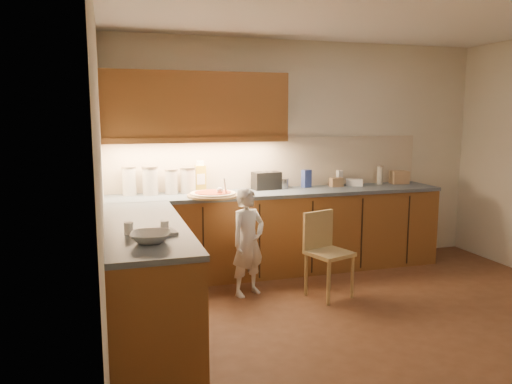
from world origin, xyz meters
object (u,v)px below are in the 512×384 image
Objects in this scene: pizza_on_board at (213,194)px; toaster at (266,181)px; wooden_chair at (325,248)px; child at (248,242)px; oil_jug at (200,178)px.

toaster is at bearing 25.73° from pizza_on_board.
pizza_on_board is 0.65× the size of wooden_chair.
pizza_on_board reaches higher than wooden_chair.
wooden_chair is at bearing -42.11° from child.
child is at bearing -69.30° from oil_jug.
wooden_chair is 1.58m from oil_jug.
wooden_chair is (0.71, -0.23, -0.05)m from child.
oil_jug is (-1.02, 1.05, 0.60)m from wooden_chair.
child is 3.11× the size of oil_jug.
toaster reaches higher than wooden_chair.
toaster is at bearing -3.03° from oil_jug.
oil_jug is at bearing 115.77° from wooden_chair.
pizza_on_board is 1.56× the size of oil_jug.
pizza_on_board reaches higher than child.
toaster reaches higher than child.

